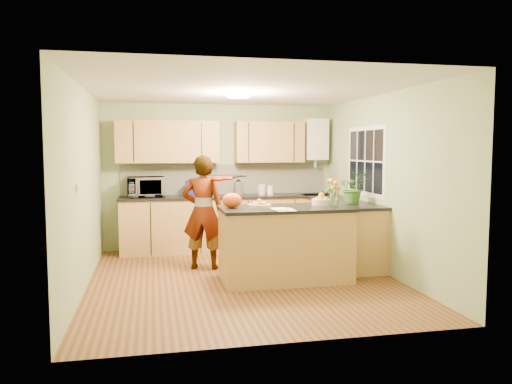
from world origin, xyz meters
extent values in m
plane|color=#5B321A|center=(0.00, 0.00, 0.00)|extent=(4.50, 4.50, 0.00)
cube|color=silver|center=(0.00, 0.00, 2.50)|extent=(4.00, 4.50, 0.02)
cube|color=#94AF7D|center=(0.00, 2.25, 1.25)|extent=(4.00, 0.02, 2.50)
cube|color=#94AF7D|center=(0.00, -2.25, 1.25)|extent=(4.00, 0.02, 2.50)
cube|color=#94AF7D|center=(-2.00, 0.00, 1.25)|extent=(0.02, 4.50, 2.50)
cube|color=#94AF7D|center=(2.00, 0.00, 1.25)|extent=(0.02, 4.50, 2.50)
cube|color=#A17A40|center=(0.10, 1.95, 0.45)|extent=(3.60, 0.60, 0.90)
cube|color=black|center=(0.10, 1.94, 0.92)|extent=(3.64, 0.62, 0.04)
cube|color=#A17A40|center=(1.70, 0.85, 0.45)|extent=(0.60, 2.20, 0.90)
cube|color=black|center=(1.69, 0.85, 0.92)|extent=(0.62, 2.24, 0.04)
cube|color=silver|center=(0.10, 2.23, 1.20)|extent=(3.60, 0.02, 0.52)
cube|color=#A17A40|center=(-0.90, 2.08, 1.85)|extent=(1.70, 0.34, 0.70)
cube|color=#A17A40|center=(0.85, 2.08, 1.85)|extent=(1.20, 0.34, 0.70)
cube|color=white|center=(1.70, 2.09, 1.90)|extent=(0.40, 0.30, 0.72)
cylinder|color=#B6B6BB|center=(1.70, 2.09, 1.50)|extent=(0.06, 0.06, 0.20)
cube|color=white|center=(1.99, 0.60, 1.55)|extent=(0.01, 1.30, 1.05)
cube|color=black|center=(1.99, 0.60, 1.55)|extent=(0.01, 1.18, 0.92)
cube|color=white|center=(-1.99, -0.60, 1.30)|extent=(0.02, 0.09, 0.09)
cylinder|color=#FFEABF|center=(0.00, 0.30, 2.46)|extent=(0.30, 0.30, 0.06)
cylinder|color=white|center=(0.00, 0.30, 2.49)|extent=(0.10, 0.10, 0.02)
cube|color=#A17A40|center=(0.54, -0.16, 0.47)|extent=(1.66, 0.83, 0.93)
cube|color=black|center=(0.54, -0.16, 0.96)|extent=(1.70, 0.87, 0.04)
cylinder|color=beige|center=(0.19, -0.16, 1.00)|extent=(0.30, 0.30, 0.05)
cylinder|color=beige|center=(1.09, -0.01, 1.01)|extent=(0.26, 0.26, 0.08)
cylinder|color=silver|center=(1.14, -0.34, 1.07)|extent=(0.10, 0.10, 0.20)
ellipsoid|color=#EA4C13|center=(-0.16, -0.11, 1.07)|extent=(0.31, 0.29, 0.19)
cube|color=white|center=(0.44, -0.46, 0.98)|extent=(0.24, 0.33, 0.01)
imported|color=tan|center=(-0.45, 0.70, 0.83)|extent=(0.69, 0.54, 1.65)
imported|color=white|center=(-1.27, 1.98, 1.11)|extent=(0.64, 0.46, 0.33)
cube|color=navy|center=(-0.42, 1.96, 1.07)|extent=(0.40, 0.35, 0.27)
cylinder|color=#B6B6BB|center=(0.28, 1.96, 1.06)|extent=(0.17, 0.17, 0.23)
sphere|color=black|center=(0.28, 1.96, 1.22)|extent=(0.08, 0.08, 0.08)
cylinder|color=beige|center=(0.69, 1.95, 1.03)|extent=(0.14, 0.14, 0.18)
cylinder|color=white|center=(0.83, 1.92, 1.02)|extent=(0.12, 0.12, 0.16)
imported|color=#326C24|center=(1.70, 0.34, 1.17)|extent=(0.51, 0.47, 0.46)
camera|label=1|loc=(-1.17, -6.44, 1.74)|focal=35.00mm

